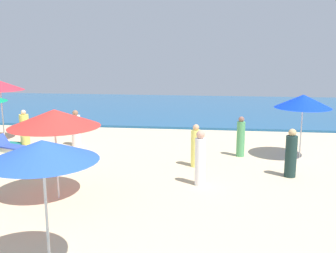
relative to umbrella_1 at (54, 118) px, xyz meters
The scene contains 13 objects.
ocean 17.12m from the umbrella_1, 76.39° to the left, with size 60.00×13.60×0.12m, color #1E5689.
umbrella_1 is the anchor object (origin of this frame).
lounge_chair_2_1 6.31m from the umbrella_1, 130.30° to the left, with size 1.61×1.03×0.64m.
umbrella_3 3.79m from the umbrella_1, 70.17° to the right, with size 1.95×1.95×2.54m.
umbrella_4 8.07m from the umbrella_1, 129.06° to the left, with size 2.04×2.04×2.69m.
lounge_chair_4_1 6.99m from the umbrella_1, 131.21° to the left, with size 1.56×0.78×0.73m.
umbrella_6 8.98m from the umbrella_1, 33.80° to the left, with size 2.07×2.07×2.41m.
beachgoer_1 7.36m from the umbrella_1, 21.80° to the left, with size 0.52×0.52×1.58m.
beachgoer_2 6.22m from the umbrella_1, 105.16° to the left, with size 0.55×0.55×1.53m.
beachgoer_3 5.22m from the umbrella_1, 43.66° to the left, with size 0.46×0.46×1.50m.
beachgoer_4 4.38m from the umbrella_1, 22.04° to the left, with size 0.38×0.38×1.69m.
beachgoer_6 6.33m from the umbrella_1, 124.51° to the left, with size 0.49×0.49×1.62m.
beachgoer_7 7.37m from the umbrella_1, 43.39° to the left, with size 0.44×0.44×1.55m.
Camera 1 is at (0.22, -3.09, 4.08)m, focal length 41.81 mm.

